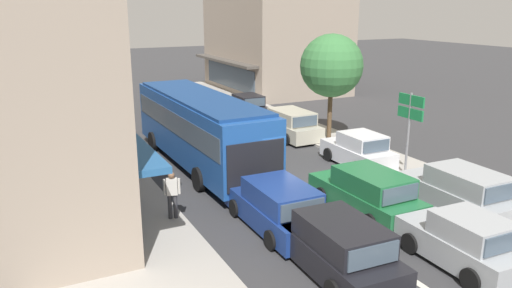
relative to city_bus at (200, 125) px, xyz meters
name	(u,v)px	position (x,y,z in m)	size (l,w,h in m)	color
ground_plane	(277,190)	(1.60, -4.26, -1.88)	(140.00, 140.00, 0.00)	#353538
lane_centre_line	(236,162)	(1.60, -0.26, -1.88)	(0.20, 28.00, 0.01)	silver
sidewalk_left	(76,169)	(-5.20, 1.74, -1.81)	(5.20, 44.00, 0.14)	#A39E96
kerb_right	(323,136)	(7.80, 1.74, -1.82)	(2.80, 44.00, 0.12)	#A39E96
building_right_far	(275,41)	(13.08, 17.21, 2.26)	(9.41, 11.64, 8.28)	gray
city_bus	(200,125)	(0.00, 0.00, 0.00)	(2.88, 10.90, 3.23)	#1E4C99
hatchback_queue_far_back	(465,242)	(3.38, -11.79, -1.17)	(1.88, 3.73, 1.54)	#9EA3A8
wagon_adjacent_lane_lead	(367,193)	(3.30, -7.66, -1.14)	(2.01, 4.54, 1.58)	#1E6638
wagon_behind_bus_mid	(337,247)	(0.00, -10.50, -1.14)	(2.05, 4.56, 1.58)	black
wagon_queue_gap_filler	(277,207)	(-0.09, -7.35, -1.14)	(1.97, 4.51, 1.58)	navy
parked_wagon_kerb_front	(461,192)	(6.34, -9.02, -1.14)	(2.01, 4.54, 1.58)	#9EA3A8
parked_hatchback_kerb_second	(359,151)	(6.38, -3.19, -1.17)	(1.86, 3.72, 1.54)	silver
parked_wagon_kerb_third	(289,125)	(6.06, 2.51, -1.14)	(2.00, 4.53, 1.58)	#B7B29E
parked_hatchback_kerb_rear	(247,107)	(6.14, 8.08, -1.17)	(1.86, 3.72, 1.54)	black
traffic_light_downstreet	(87,68)	(-2.47, 15.90, 0.97)	(0.33, 0.24, 4.20)	gray
directional_road_sign	(410,115)	(7.23, -5.31, 0.82)	(0.10, 1.40, 3.60)	gray
street_tree_right	(332,66)	(7.71, 1.09, 2.13)	(3.28, 3.28, 5.66)	brown
pedestrian_with_handbag_near	(101,129)	(-3.57, 4.69, -0.81)	(0.64, 0.44, 1.63)	#4C4742
pedestrian_browsing_midblock	(91,118)	(-3.58, 7.57, -0.81)	(0.32, 0.55, 1.63)	#232838
pedestrian_far_walker	(172,192)	(-2.99, -5.36, -0.81)	(0.55, 0.31, 1.63)	#333338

